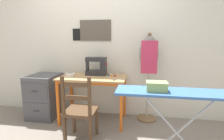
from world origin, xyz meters
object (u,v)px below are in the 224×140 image
(sewing_machine, at_px, (97,67))
(ironing_board, at_px, (179,96))
(filing_cabinet, at_px, (45,96))
(thread_spool_mid_table, at_px, (111,75))
(storage_box, at_px, (157,86))
(wooden_chair, at_px, (80,111))
(dress_form, at_px, (149,60))
(fabric_bowl, at_px, (70,75))
(thread_spool_near_machine, at_px, (108,75))
(thread_spool_far_edge, at_px, (115,76))
(scissors, at_px, (116,80))

(sewing_machine, height_order, ironing_board, sewing_machine)
(filing_cabinet, bearing_deg, thread_spool_mid_table, 0.18)
(thread_spool_mid_table, bearing_deg, storage_box, -58.31)
(wooden_chair, bearing_deg, storage_box, -21.70)
(ironing_board, height_order, storage_box, storage_box)
(filing_cabinet, relative_size, dress_form, 0.51)
(thread_spool_mid_table, bearing_deg, fabric_bowl, -171.59)
(thread_spool_near_machine, xyz_separation_m, filing_cabinet, (-1.13, -0.04, -0.41))
(fabric_bowl, relative_size, thread_spool_far_edge, 3.78)
(thread_spool_far_edge, distance_m, dress_form, 0.60)
(thread_spool_far_edge, relative_size, wooden_chair, 0.04)
(fabric_bowl, bearing_deg, ironing_board, -30.74)
(thread_spool_mid_table, bearing_deg, filing_cabinet, -179.82)
(wooden_chair, bearing_deg, ironing_board, -17.01)
(scissors, bearing_deg, fabric_bowl, 169.82)
(dress_form, bearing_deg, storage_box, -88.26)
(sewing_machine, height_order, scissors, sewing_machine)
(scissors, distance_m, thread_spool_near_machine, 0.32)
(filing_cabinet, height_order, storage_box, storage_box)
(fabric_bowl, height_order, filing_cabinet, fabric_bowl)
(ironing_board, bearing_deg, filing_cabinet, 154.07)
(fabric_bowl, xyz_separation_m, thread_spool_far_edge, (0.72, 0.09, -0.01))
(sewing_machine, relative_size, filing_cabinet, 0.48)
(fabric_bowl, height_order, ironing_board, ironing_board)
(thread_spool_near_machine, height_order, filing_cabinet, thread_spool_near_machine)
(thread_spool_near_machine, height_order, dress_form, dress_form)
(thread_spool_far_edge, distance_m, filing_cabinet, 1.31)
(thread_spool_mid_table, distance_m, filing_cabinet, 1.25)
(wooden_chair, distance_m, dress_form, 1.33)
(wooden_chair, distance_m, storage_box, 1.10)
(scissors, xyz_separation_m, ironing_board, (0.73, -0.75, 0.04))
(fabric_bowl, relative_size, thread_spool_near_machine, 3.98)
(thread_spool_far_edge, relative_size, filing_cabinet, 0.05)
(sewing_machine, xyz_separation_m, ironing_board, (1.08, -1.06, -0.10))
(filing_cabinet, bearing_deg, storage_box, -29.04)
(thread_spool_mid_table, xyz_separation_m, storage_box, (0.62, -1.01, 0.12))
(thread_spool_far_edge, bearing_deg, storage_box, -60.72)
(fabric_bowl, xyz_separation_m, filing_cabinet, (-0.53, 0.09, -0.42))
(thread_spool_far_edge, height_order, filing_cabinet, thread_spool_far_edge)
(fabric_bowl, bearing_deg, dress_form, 11.22)
(sewing_machine, bearing_deg, filing_cabinet, -175.57)
(scissors, height_order, dress_form, dress_form)
(sewing_machine, relative_size, fabric_bowl, 2.39)
(wooden_chair, bearing_deg, sewing_machine, 85.17)
(scissors, bearing_deg, thread_spool_far_edge, 102.70)
(storage_box, bearing_deg, fabric_bowl, 144.61)
(wooden_chair, relative_size, storage_box, 4.47)
(thread_spool_mid_table, height_order, thread_spool_far_edge, thread_spool_mid_table)
(wooden_chair, relative_size, ironing_board, 0.74)
(filing_cabinet, height_order, dress_form, dress_form)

